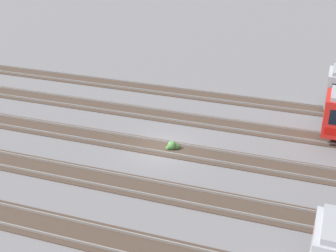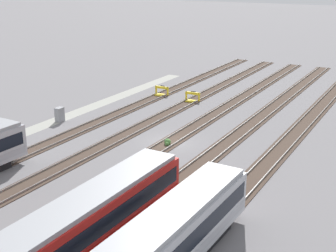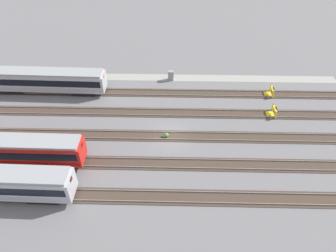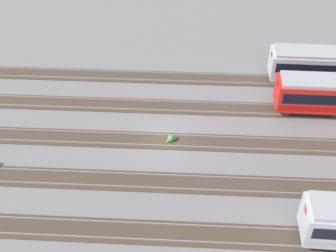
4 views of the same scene
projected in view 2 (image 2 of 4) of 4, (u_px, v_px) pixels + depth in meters
ground_plane at (170, 142)px, 45.46m from camera, size 400.00×400.00×0.00m
service_walkway at (58, 120)px, 52.24m from camera, size 54.00×2.00×0.01m
rail_track_nearest at (89, 126)px, 50.12m from camera, size 90.00×2.23×0.21m
rail_track_near_inner at (128, 134)px, 47.79m from camera, size 90.00×2.24×0.21m
rail_track_middle at (170, 142)px, 45.45m from camera, size 90.00×2.24×0.21m
rail_track_far_inner at (217, 151)px, 43.11m from camera, size 90.00×2.23×0.21m
rail_track_farthest at (269, 162)px, 40.77m from camera, size 90.00×2.23×0.21m
subway_car_front_row_centre at (155, 252)px, 24.21m from camera, size 18.05×3.17×3.70m
subway_car_front_row_right_inner at (80, 227)px, 26.55m from camera, size 18.04×3.07×3.70m
bumper_stop_nearest_track at (161, 91)px, 62.47m from camera, size 1.35×2.00×1.22m
bumper_stop_near_inner_track at (192, 97)px, 59.54m from camera, size 1.37×2.01×1.22m
electrical_cabinet at (60, 115)px, 51.49m from camera, size 0.90×0.73×1.60m
weed_clump at (167, 142)px, 44.76m from camera, size 0.92×0.70×0.64m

